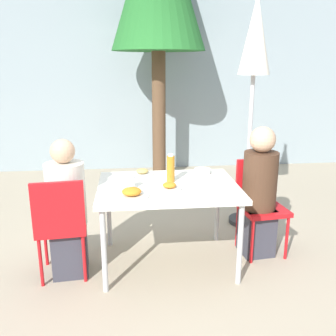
% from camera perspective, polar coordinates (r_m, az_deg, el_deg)
% --- Properties ---
extents(ground_plane, '(24.00, 24.00, 0.00)m').
position_cam_1_polar(ground_plane, '(3.51, 0.00, -14.13)').
color(ground_plane, tan).
extents(building_facade, '(10.00, 0.20, 3.00)m').
position_cam_1_polar(building_facade, '(6.39, -3.21, 13.40)').
color(building_facade, '#89999E').
rests_on(building_facade, ground).
extents(dining_table, '(1.19, 0.91, 0.74)m').
position_cam_1_polar(dining_table, '(3.23, 0.00, -3.61)').
color(dining_table, silver).
rests_on(dining_table, ground).
extents(chair_left, '(0.44, 0.44, 0.88)m').
position_cam_1_polar(chair_left, '(3.17, -16.04, -7.76)').
color(chair_left, red).
rests_on(chair_left, ground).
extents(person_left, '(0.32, 0.32, 1.17)m').
position_cam_1_polar(person_left, '(3.22, -15.10, -6.51)').
color(person_left, '#383842').
rests_on(person_left, ground).
extents(chair_right, '(0.44, 0.44, 0.88)m').
position_cam_1_polar(chair_right, '(3.64, 13.78, -4.51)').
color(chair_right, red).
rests_on(chair_right, ground).
extents(person_right, '(0.31, 0.31, 1.21)m').
position_cam_1_polar(person_right, '(3.53, 13.69, -3.90)').
color(person_right, '#383842').
rests_on(person_right, ground).
extents(closed_umbrella, '(0.36, 0.36, 2.41)m').
position_cam_1_polar(closed_umbrella, '(4.03, 13.06, 16.69)').
color(closed_umbrella, '#333333').
rests_on(closed_umbrella, ground).
extents(plate_0, '(0.20, 0.20, 0.06)m').
position_cam_1_polar(plate_0, '(3.09, 0.16, -2.88)').
color(plate_0, white).
rests_on(plate_0, dining_table).
extents(plate_1, '(0.20, 0.20, 0.06)m').
position_cam_1_polar(plate_1, '(3.50, -3.92, -0.70)').
color(plate_1, white).
rests_on(plate_1, dining_table).
extents(plate_2, '(0.28, 0.28, 0.07)m').
position_cam_1_polar(plate_2, '(2.93, -5.55, -3.87)').
color(plate_2, white).
rests_on(plate_2, dining_table).
extents(bottle, '(0.07, 0.07, 0.25)m').
position_cam_1_polar(bottle, '(3.26, 0.42, -0.07)').
color(bottle, '#B7751E').
rests_on(bottle, dining_table).
extents(drinking_cup, '(0.07, 0.07, 0.10)m').
position_cam_1_polar(drinking_cup, '(3.12, -5.72, -2.17)').
color(drinking_cup, white).
rests_on(drinking_cup, dining_table).
extents(salad_bowl, '(0.15, 0.15, 0.05)m').
position_cam_1_polar(salad_bowl, '(3.53, 5.25, -0.50)').
color(salad_bowl, white).
rests_on(salad_bowl, dining_table).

